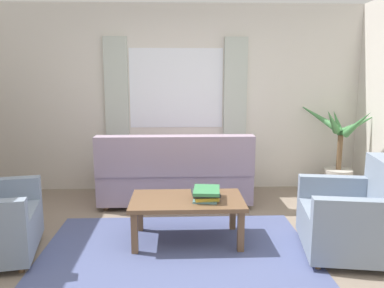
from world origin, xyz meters
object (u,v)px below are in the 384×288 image
(armchair_right, at_px, (356,217))
(coffee_table, at_px, (187,204))
(book_stack_on_table, at_px, (206,194))
(couch, at_px, (175,175))
(potted_plant, at_px, (338,161))

(armchair_right, height_order, coffee_table, armchair_right)
(coffee_table, height_order, book_stack_on_table, book_stack_on_table)
(couch, xyz_separation_m, book_stack_on_table, (0.30, -1.19, 0.13))
(couch, xyz_separation_m, potted_plant, (2.22, 0.27, 0.11))
(armchair_right, distance_m, book_stack_on_table, 1.39)
(couch, distance_m, armchair_right, 2.23)
(coffee_table, height_order, potted_plant, potted_plant)
(armchair_right, xyz_separation_m, book_stack_on_table, (-1.35, 0.31, 0.14))
(couch, height_order, potted_plant, potted_plant)
(book_stack_on_table, bearing_deg, potted_plant, 37.16)
(armchair_right, relative_size, potted_plant, 0.75)
(potted_plant, bearing_deg, couch, -173.19)
(armchair_right, bearing_deg, coffee_table, -93.13)
(armchair_right, height_order, book_stack_on_table, armchair_right)
(couch, distance_m, potted_plant, 2.24)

